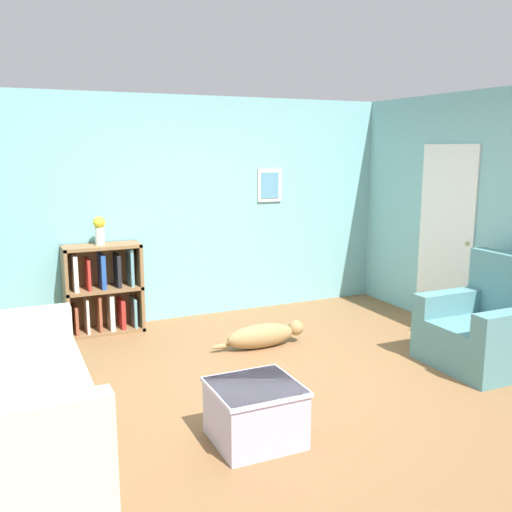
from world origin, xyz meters
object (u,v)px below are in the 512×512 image
at_px(bookshelf, 103,290).
at_px(vase, 99,229).
at_px(dog, 264,335).
at_px(couch, 19,405).
at_px(recliner_chair, 487,328).
at_px(coffee_table, 255,411).

bearing_deg(bookshelf, vase, -123.48).
bearing_deg(vase, dog, -39.92).
xyz_separation_m(couch, recliner_chair, (4.05, -0.16, 0.03)).
relative_size(couch, bookshelf, 2.06).
bearing_deg(recliner_chair, coffee_table, -171.17).
height_order(recliner_chair, coffee_table, recliner_chair).
bearing_deg(coffee_table, bookshelf, 100.28).
bearing_deg(dog, couch, -154.40).
distance_m(coffee_table, vase, 3.05).
height_order(bookshelf, vase, vase).
bearing_deg(vase, bookshelf, 56.52).
bearing_deg(coffee_table, vase, 100.58).
relative_size(dog, vase, 3.26).
bearing_deg(coffee_table, recliner_chair, 8.83).
xyz_separation_m(recliner_chair, coffee_table, (-2.57, -0.40, -0.13)).
bearing_deg(vase, couch, -112.56).
height_order(coffee_table, vase, vase).
bearing_deg(recliner_chair, vase, 141.61).
height_order(couch, recliner_chair, recliner_chair).
bearing_deg(dog, bookshelf, 139.39).
distance_m(bookshelf, coffee_table, 2.93).
bearing_deg(dog, recliner_chair, -37.09).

